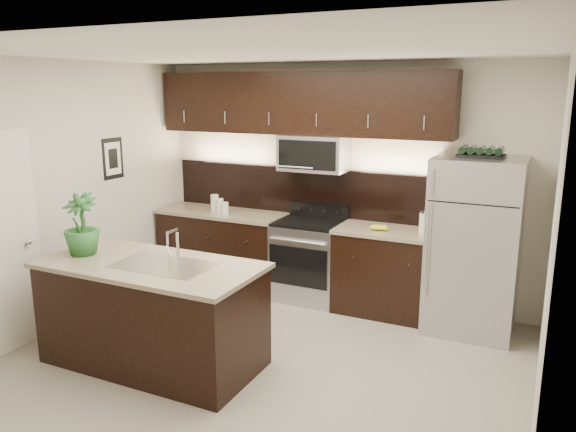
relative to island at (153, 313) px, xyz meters
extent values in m
plane|color=gray|center=(0.87, 0.36, -0.47)|extent=(4.50, 4.50, 0.00)
cube|color=beige|center=(0.87, 2.36, 0.88)|extent=(4.50, 0.02, 2.70)
cube|color=beige|center=(0.87, -1.64, 0.88)|extent=(4.50, 0.02, 2.70)
cube|color=beige|center=(-1.38, 0.36, 0.88)|extent=(0.02, 4.00, 2.70)
cube|color=beige|center=(3.12, 0.36, 0.88)|extent=(0.02, 4.00, 2.70)
cube|color=white|center=(0.87, 0.36, 2.23)|extent=(4.50, 4.00, 0.02)
sphere|color=silver|center=(-1.33, -0.12, 0.53)|extent=(0.06, 0.06, 0.06)
cube|color=black|center=(-1.36, 1.11, 1.18)|extent=(0.01, 0.32, 0.46)
cube|color=white|center=(-1.36, 1.11, 1.18)|extent=(0.00, 0.24, 0.36)
cube|color=black|center=(-0.54, 2.05, -0.02)|extent=(1.57, 0.62, 0.90)
cube|color=black|center=(1.58, 2.05, -0.02)|extent=(1.16, 0.62, 0.90)
cube|color=#B2B2B7|center=(0.62, 2.05, -0.02)|extent=(0.76, 0.62, 0.90)
cube|color=black|center=(0.62, 2.05, 0.44)|extent=(0.76, 0.60, 0.03)
cube|color=tan|center=(-0.54, 2.05, 0.45)|extent=(1.59, 0.65, 0.04)
cube|color=tan|center=(1.58, 2.05, 0.45)|extent=(1.18, 0.65, 0.04)
cube|color=black|center=(0.42, 2.34, 0.75)|extent=(3.49, 0.02, 0.56)
cube|color=#B2B2B7|center=(0.62, 2.16, 1.23)|extent=(0.76, 0.40, 0.40)
cube|color=black|center=(0.42, 2.19, 1.78)|extent=(3.49, 0.33, 0.70)
cube|color=black|center=(0.00, 0.00, -0.02)|extent=(1.90, 0.90, 0.90)
cube|color=tan|center=(0.00, 0.00, 0.45)|extent=(1.96, 0.96, 0.04)
cube|color=silver|center=(0.15, 0.00, 0.47)|extent=(0.84, 0.50, 0.01)
cylinder|color=silver|center=(0.15, 0.21, 0.59)|extent=(0.03, 0.03, 0.24)
cylinder|color=silver|center=(0.15, 0.14, 0.74)|extent=(0.02, 0.14, 0.02)
cylinder|color=silver|center=(0.15, 0.07, 0.69)|extent=(0.02, 0.02, 0.10)
cube|color=#B2B2B7|center=(2.44, 1.99, 0.41)|extent=(0.85, 0.77, 1.77)
cube|color=black|center=(2.44, 1.99, 1.31)|extent=(0.44, 0.27, 0.03)
cylinder|color=black|center=(2.27, 1.99, 1.36)|extent=(0.07, 0.25, 0.07)
cylinder|color=black|center=(2.36, 1.99, 1.36)|extent=(0.07, 0.25, 0.07)
cylinder|color=black|center=(2.44, 1.99, 1.36)|extent=(0.07, 0.25, 0.07)
cylinder|color=black|center=(2.52, 1.99, 1.36)|extent=(0.07, 0.25, 0.07)
cylinder|color=black|center=(2.61, 1.99, 1.36)|extent=(0.07, 0.25, 0.07)
imported|color=#255C27|center=(-0.71, -0.05, 0.75)|extent=(0.38, 0.38, 0.56)
cylinder|color=silver|center=(-0.62, 2.00, 0.57)|extent=(0.10, 0.10, 0.21)
cylinder|color=white|center=(-0.52, 1.95, 0.55)|extent=(0.09, 0.09, 0.17)
cylinder|color=white|center=(-0.41, 1.90, 0.54)|extent=(0.08, 0.08, 0.15)
cylinder|color=silver|center=(1.94, 2.00, 0.58)|extent=(0.11, 0.11, 0.23)
cylinder|color=silver|center=(1.94, 2.00, 0.71)|extent=(0.12, 0.12, 0.02)
cylinder|color=silver|center=(1.94, 2.00, 0.76)|extent=(0.01, 0.01, 0.09)
ellipsoid|color=yellow|center=(1.41, 1.97, 0.50)|extent=(0.22, 0.18, 0.06)
camera|label=1|loc=(3.09, -3.67, 1.96)|focal=35.00mm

